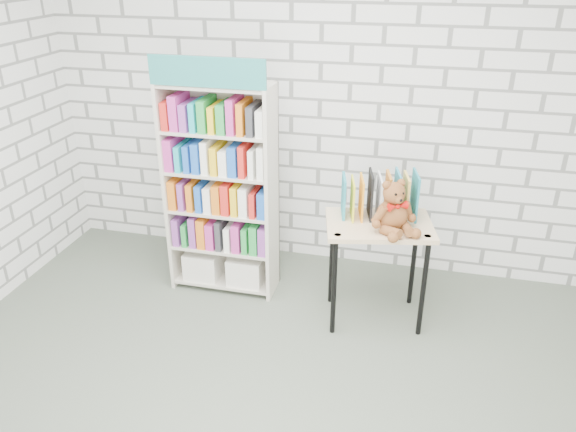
# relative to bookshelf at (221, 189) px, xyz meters

# --- Properties ---
(ground) EXTENTS (4.50, 4.50, 0.00)m
(ground) POSITION_rel_bookshelf_xyz_m (0.62, -1.36, -0.84)
(ground) COLOR #4E574A
(ground) RESTS_ON ground
(room_shell) EXTENTS (4.52, 4.02, 2.81)m
(room_shell) POSITION_rel_bookshelf_xyz_m (0.62, -1.36, 0.94)
(room_shell) COLOR silver
(room_shell) RESTS_ON ground
(bookshelf) EXTENTS (0.82, 0.32, 1.84)m
(bookshelf) POSITION_rel_bookshelf_xyz_m (0.00, 0.00, 0.00)
(bookshelf) COLOR beige
(bookshelf) RESTS_ON ground
(display_table) EXTENTS (0.81, 0.64, 0.78)m
(display_table) POSITION_rel_bookshelf_xyz_m (1.20, -0.16, -0.17)
(display_table) COLOR tan
(display_table) RESTS_ON ground
(table_books) EXTENTS (0.54, 0.32, 0.30)m
(table_books) POSITION_rel_bookshelf_xyz_m (1.18, -0.05, 0.09)
(table_books) COLOR teal
(table_books) RESTS_ON display_table
(teddy_bear) EXTENTS (0.34, 0.33, 0.35)m
(teddy_bear) POSITION_rel_bookshelf_xyz_m (1.30, -0.26, 0.08)
(teddy_bear) COLOR brown
(teddy_bear) RESTS_ON display_table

